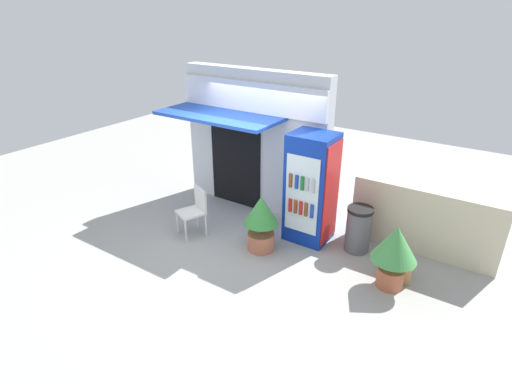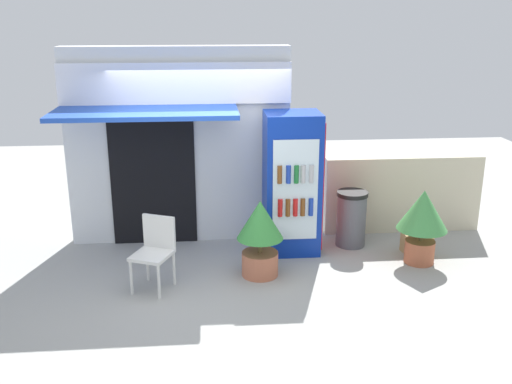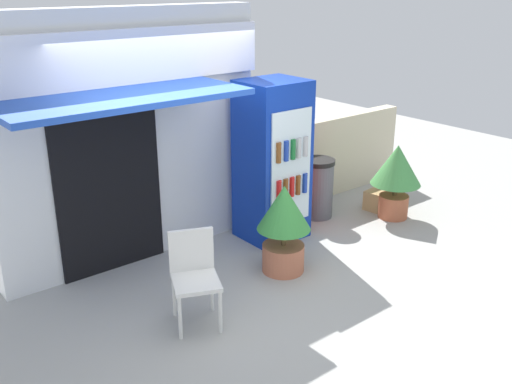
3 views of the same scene
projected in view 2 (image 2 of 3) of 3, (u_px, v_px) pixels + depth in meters
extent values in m
plane|color=#A3A39E|center=(205.00, 279.00, 7.32)|extent=(16.00, 16.00, 0.00)
cube|color=silver|center=(179.00, 146.00, 8.26)|extent=(3.15, 0.29, 2.80)
cube|color=white|center=(176.00, 83.00, 7.81)|extent=(3.15, 0.08, 0.56)
cube|color=#1E47B2|center=(146.00, 112.00, 7.42)|extent=(2.38, 1.03, 0.06)
cube|color=black|center=(153.00, 178.00, 8.21)|extent=(1.20, 0.03, 1.96)
cube|color=#0C2D9E|center=(292.00, 183.00, 7.95)|extent=(0.75, 0.66, 1.97)
cube|color=silver|center=(295.00, 191.00, 7.63)|extent=(0.60, 0.02, 1.38)
cube|color=red|center=(319.00, 183.00, 7.99)|extent=(0.02, 0.59, 1.77)
cylinder|color=red|center=(280.00, 208.00, 7.66)|extent=(0.06, 0.06, 0.24)
cylinder|color=brown|center=(288.00, 208.00, 7.67)|extent=(0.06, 0.06, 0.24)
cylinder|color=red|center=(295.00, 207.00, 7.68)|extent=(0.06, 0.06, 0.24)
cylinder|color=brown|center=(303.00, 207.00, 7.69)|extent=(0.06, 0.06, 0.24)
cylinder|color=#1938A5|center=(311.00, 207.00, 7.70)|extent=(0.06, 0.06, 0.24)
cylinder|color=brown|center=(280.00, 175.00, 7.53)|extent=(0.06, 0.06, 0.24)
cylinder|color=#1938A5|center=(288.00, 174.00, 7.54)|extent=(0.06, 0.06, 0.24)
cylinder|color=#196B2D|center=(296.00, 174.00, 7.54)|extent=(0.06, 0.06, 0.24)
cylinder|color=#B2B2B7|center=(303.00, 174.00, 7.55)|extent=(0.06, 0.06, 0.24)
cylinder|color=#B2B2B7|center=(311.00, 174.00, 7.56)|extent=(0.06, 0.06, 0.24)
cylinder|color=silver|center=(131.00, 278.00, 6.88)|extent=(0.04, 0.04, 0.43)
cylinder|color=silver|center=(159.00, 282.00, 6.76)|extent=(0.04, 0.04, 0.43)
cylinder|color=silver|center=(148.00, 264.00, 7.24)|extent=(0.04, 0.04, 0.43)
cylinder|color=silver|center=(174.00, 268.00, 7.12)|extent=(0.04, 0.04, 0.43)
cube|color=silver|center=(152.00, 255.00, 6.93)|extent=(0.57, 0.58, 0.04)
cube|color=silver|center=(159.00, 231.00, 7.05)|extent=(0.40, 0.21, 0.41)
cylinder|color=#BC6B4C|center=(260.00, 264.00, 7.40)|extent=(0.47, 0.47, 0.31)
cylinder|color=brown|center=(260.00, 245.00, 7.32)|extent=(0.05, 0.05, 0.19)
cone|color=#388C3D|center=(260.00, 220.00, 7.22)|extent=(0.59, 0.59, 0.50)
cylinder|color=#AD5B3D|center=(419.00, 251.00, 7.77)|extent=(0.40, 0.40, 0.31)
cylinder|color=brown|center=(421.00, 235.00, 7.70)|extent=(0.05, 0.05, 0.17)
cone|color=#47994C|center=(423.00, 210.00, 7.60)|extent=(0.67, 0.67, 0.54)
cylinder|color=#595960|center=(351.00, 221.00, 8.29)|extent=(0.42, 0.42, 0.75)
cylinder|color=black|center=(353.00, 194.00, 8.17)|extent=(0.44, 0.44, 0.06)
cube|color=beige|center=(402.00, 194.00, 8.79)|extent=(2.40, 0.20, 1.17)
cube|color=tan|center=(417.00, 244.00, 8.07)|extent=(0.39, 0.37, 0.27)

